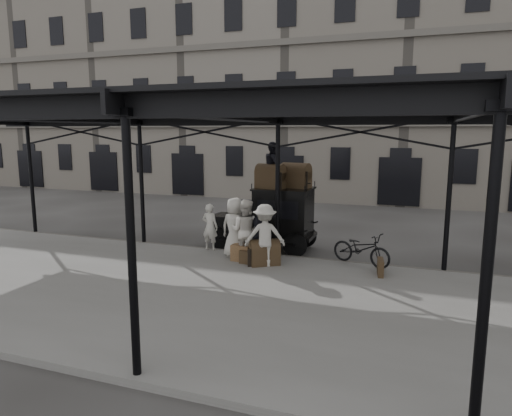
% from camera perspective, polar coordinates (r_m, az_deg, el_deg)
% --- Properties ---
extents(ground, '(120.00, 120.00, 0.00)m').
position_cam_1_polar(ground, '(13.03, 0.02, -8.64)').
color(ground, '#383533').
rests_on(ground, ground).
extents(platform, '(28.00, 8.00, 0.15)m').
position_cam_1_polar(platform, '(11.25, -3.48, -11.26)').
color(platform, slate).
rests_on(platform, ground).
extents(canopy, '(22.50, 9.00, 4.74)m').
position_cam_1_polar(canopy, '(10.79, -3.13, 12.34)').
color(canopy, black).
rests_on(canopy, ground).
extents(building_frontage, '(64.00, 8.00, 14.00)m').
position_cam_1_polar(building_frontage, '(30.09, 12.05, 14.93)').
color(building_frontage, slate).
rests_on(building_frontage, ground).
extents(taxi, '(3.65, 1.55, 2.18)m').
position_cam_1_polar(taxi, '(15.73, 2.36, -0.96)').
color(taxi, black).
rests_on(taxi, ground).
extents(porter_left, '(0.61, 0.44, 1.57)m').
position_cam_1_polar(porter_left, '(15.25, -5.77, -2.36)').
color(porter_left, beige).
rests_on(porter_left, platform).
extents(porter_midleft, '(0.93, 0.73, 1.89)m').
position_cam_1_polar(porter_midleft, '(13.94, -1.35, -2.78)').
color(porter_midleft, silver).
rests_on(porter_midleft, platform).
extents(porter_centre, '(0.97, 0.68, 1.89)m').
position_cam_1_polar(porter_centre, '(14.32, -2.66, -2.45)').
color(porter_centre, beige).
rests_on(porter_centre, platform).
extents(porter_official, '(1.09, 0.91, 1.74)m').
position_cam_1_polar(porter_official, '(13.68, 0.52, -3.33)').
color(porter_official, black).
rests_on(porter_official, platform).
extents(porter_right, '(1.35, 1.08, 1.84)m').
position_cam_1_polar(porter_right, '(13.36, 1.11, -3.43)').
color(porter_right, beige).
rests_on(porter_right, platform).
extents(bicycle, '(1.97, 1.31, 0.98)m').
position_cam_1_polar(bicycle, '(13.92, 13.05, -4.97)').
color(bicycle, black).
rests_on(bicycle, platform).
extents(porter_roof, '(0.77, 0.89, 1.55)m').
position_cam_1_polar(porter_roof, '(15.42, 2.18, 5.40)').
color(porter_roof, black).
rests_on(porter_roof, taxi).
extents(steamer_trunk_roof_near, '(1.03, 0.74, 0.68)m').
position_cam_1_polar(steamer_trunk_roof_near, '(15.33, 1.83, 3.75)').
color(steamer_trunk_roof_near, '#3F2A1D').
rests_on(steamer_trunk_roof_near, taxi).
extents(steamer_trunk_roof_far, '(1.07, 0.78, 0.70)m').
position_cam_1_polar(steamer_trunk_roof_far, '(15.55, 4.97, 3.84)').
color(steamer_trunk_roof_far, '#3F2A1D').
rests_on(steamer_trunk_roof_far, taxi).
extents(steamer_trunk_platform, '(1.02, 0.92, 0.64)m').
position_cam_1_polar(steamer_trunk_platform, '(13.63, 1.05, -5.77)').
color(steamer_trunk_platform, '#3F2A1D').
rests_on(steamer_trunk_platform, platform).
extents(wicker_hamper, '(0.64, 0.50, 0.50)m').
position_cam_1_polar(wicker_hamper, '(14.06, -1.73, -5.58)').
color(wicker_hamper, brown).
rests_on(wicker_hamper, platform).
extents(suitcase_upright, '(0.23, 0.62, 0.45)m').
position_cam_1_polar(suitcase_upright, '(13.12, 15.29, -7.15)').
color(suitcase_upright, '#3F2A1D').
rests_on(suitcase_upright, platform).
extents(suitcase_flat, '(0.61, 0.22, 0.40)m').
position_cam_1_polar(suitcase_flat, '(13.67, -0.91, -6.24)').
color(suitcase_flat, '#3F2A1D').
rests_on(suitcase_flat, platform).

